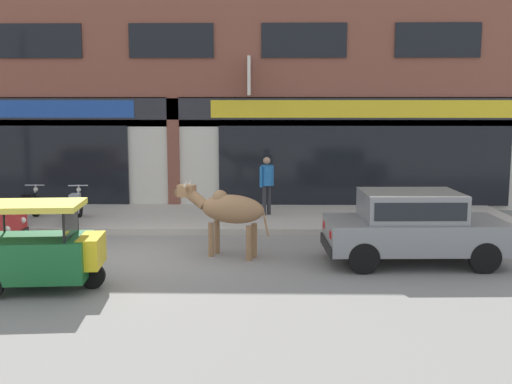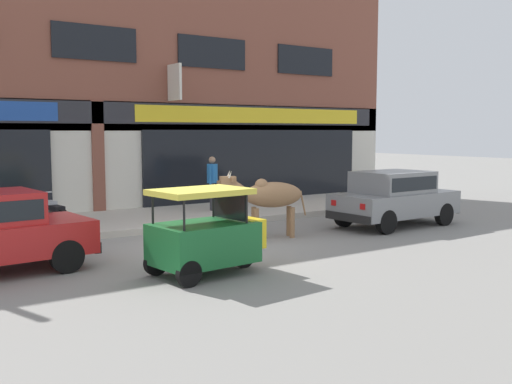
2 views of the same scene
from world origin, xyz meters
name	(u,v)px [view 2 (image 2 of 2)]	position (x,y,z in m)	size (l,w,h in m)	color
ground_plane	(197,248)	(0.00, 0.00, 0.00)	(90.00, 90.00, 0.00)	gray
sidewalk	(124,221)	(0.00, 4.07, 0.08)	(19.00, 3.73, 0.16)	#B7AFA3
shop_building	(93,81)	(0.00, 6.19, 3.98)	(23.00, 1.40, 8.41)	brown
cow	(269,195)	(2.03, 0.17, 1.01)	(2.04, 1.09, 1.61)	#936B47
car_1	(394,196)	(5.76, -0.32, 0.81)	(3.66, 1.72, 1.46)	black
auto_rickshaw	(207,237)	(-1.01, -2.18, 0.66)	(2.04, 1.31, 1.52)	black
motorcycle_1	(52,214)	(-2.18, 3.11, 0.55)	(0.52, 1.81, 0.88)	black
pedestrian	(212,177)	(2.83, 4.14, 1.15)	(0.38, 0.37, 1.60)	#2D2D33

